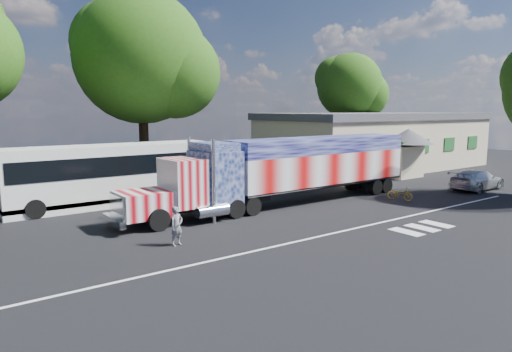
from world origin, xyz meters
TOP-DOWN VIEW (x-y plane):
  - ground at (0.00, 0.00)m, footprint 100.00×100.00m
  - lane_markings at (1.71, -3.77)m, footprint 30.00×2.67m
  - semi_truck at (2.55, 3.08)m, footprint 19.39×3.06m
  - coach_bus at (-5.82, 9.23)m, footprint 12.02×2.80m
  - hall_building at (19.92, 10.86)m, footprint 22.40×12.80m
  - parked_car at (16.17, -0.92)m, footprint 4.88×2.03m
  - woman at (-6.58, -0.47)m, footprint 0.67×0.52m
  - bicycle at (8.73, -0.06)m, footprint 0.98×1.66m
  - tree_n_mid at (-1.01, 15.61)m, footprint 10.16×9.68m
  - tree_far_ne at (24.73, 18.68)m, footprint 7.69×7.32m

SIDE VIEW (x-z plane):
  - ground at x=0.00m, z-range 0.00..0.00m
  - lane_markings at x=1.71m, z-range 0.00..0.01m
  - bicycle at x=8.73m, z-range 0.00..0.82m
  - parked_car at x=16.17m, z-range 0.00..1.41m
  - woman at x=-6.58m, z-range 0.00..1.63m
  - coach_bus at x=-5.82m, z-range 0.06..3.56m
  - semi_truck at x=2.55m, z-range 0.06..4.19m
  - hall_building at x=19.92m, z-range 0.02..5.22m
  - tree_far_ne at x=24.73m, z-range 2.17..13.96m
  - tree_n_mid at x=-1.01m, z-range 2.17..16.31m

